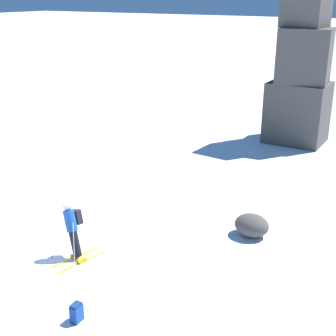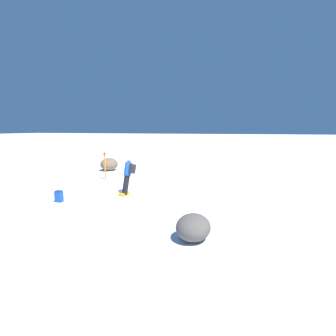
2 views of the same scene
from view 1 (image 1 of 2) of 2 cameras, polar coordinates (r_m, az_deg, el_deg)
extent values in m
plane|color=white|center=(15.18, -12.84, -10.16)|extent=(300.00, 300.00, 0.00)
cube|color=yellow|center=(14.88, -11.21, -10.66)|extent=(0.53, 1.71, 0.01)
cube|color=yellow|center=(14.62, -10.42, -11.22)|extent=(0.53, 1.71, 0.01)
cube|color=orange|center=(14.85, -11.23, -10.45)|extent=(0.21, 0.31, 0.12)
cube|color=orange|center=(14.59, -10.43, -11.00)|extent=(0.21, 0.31, 0.12)
cylinder|color=black|center=(14.59, -11.24, -9.00)|extent=(0.50, 0.37, 0.86)
cylinder|color=#194799|center=(14.39, -11.82, -6.28)|extent=(0.55, 0.45, 0.70)
sphere|color=tan|center=(14.29, -12.18, -4.63)|extent=(0.33, 0.29, 0.28)
sphere|color=silver|center=(14.28, -12.20, -4.52)|extent=(0.38, 0.34, 0.32)
cube|color=black|center=(14.50, -10.99, -5.86)|extent=(0.41, 0.27, 0.49)
cylinder|color=#B7B7BC|center=(14.76, -13.19, -8.56)|extent=(0.27, 0.48, 1.16)
cylinder|color=#B7B7BC|center=(14.10, -11.38, -9.64)|extent=(0.59, 0.70, 1.27)
cube|color=#4C4742|center=(26.15, 15.47, 6.55)|extent=(3.01, 2.56, 3.23)
cube|color=#4C4742|center=(25.51, 16.33, 13.00)|extent=(2.78, 2.56, 2.76)
cube|color=#4C4742|center=(25.54, 16.51, 18.41)|extent=(2.20, 2.10, 2.03)
cube|color=#194293|center=(12.27, -11.08, -17.01)|extent=(0.23, 0.31, 0.44)
cube|color=navy|center=(12.12, -11.16, -16.07)|extent=(0.21, 0.28, 0.06)
ellipsoid|color=#4C4742|center=(15.91, 10.17, -6.89)|extent=(1.15, 0.98, 0.75)
camera|label=2|loc=(15.62, 37.39, -0.56)|focal=28.00mm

